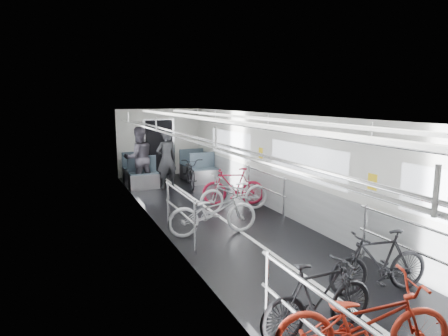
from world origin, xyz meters
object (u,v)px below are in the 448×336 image
(bike_left_far, at_px, (213,212))
(bike_left_mid, at_px, (318,299))
(bike_left_near, at_px, (363,321))
(bike_right_near, at_px, (379,262))
(bike_aisle, at_px, (190,172))
(person_standing, at_px, (167,159))
(person_seated, at_px, (139,158))
(bike_right_far, at_px, (233,186))
(bike_right_mid, at_px, (235,193))

(bike_left_far, bearing_deg, bike_left_mid, -176.71)
(bike_left_near, bearing_deg, bike_left_far, 18.58)
(bike_right_near, height_order, bike_aisle, bike_aisle)
(bike_left_far, height_order, bike_right_near, bike_left_far)
(bike_left_far, distance_m, person_standing, 4.59)
(bike_right_near, xyz_separation_m, person_standing, (-0.98, 7.82, 0.45))
(bike_aisle, bearing_deg, person_standing, -175.85)
(bike_left_mid, relative_size, person_seated, 0.81)
(bike_left_mid, bearing_deg, bike_left_near, -170.01)
(bike_right_near, height_order, bike_right_far, bike_right_far)
(bike_left_mid, relative_size, bike_right_mid, 0.85)
(bike_left_near, xyz_separation_m, bike_right_near, (1.31, 1.12, -0.02))
(bike_left_mid, xyz_separation_m, bike_right_near, (1.42, 0.52, 0.00))
(bike_right_near, xyz_separation_m, person_seated, (-1.76, 8.14, 0.49))
(bike_left_far, xyz_separation_m, person_standing, (0.27, 4.56, 0.43))
(bike_left_near, distance_m, bike_left_far, 4.39)
(person_seated, bearing_deg, bike_right_far, 117.45)
(bike_left_near, bearing_deg, person_standing, 17.28)
(bike_aisle, xyz_separation_m, person_seated, (-1.52, 0.41, 0.48))
(person_standing, xyz_separation_m, person_seated, (-0.79, 0.31, 0.05))
(bike_aisle, distance_m, person_seated, 1.65)
(person_standing, bearing_deg, bike_left_mid, 75.49)
(bike_right_near, bearing_deg, bike_aisle, -168.81)
(bike_left_far, distance_m, bike_aisle, 4.57)
(bike_left_mid, bearing_deg, bike_right_near, -70.32)
(bike_left_near, xyz_separation_m, bike_right_far, (1.42, 6.35, 0.01))
(bike_right_mid, bearing_deg, bike_left_far, -40.39)
(bike_left_far, relative_size, person_standing, 1.01)
(person_standing, distance_m, person_seated, 0.85)
(bike_left_far, bearing_deg, person_standing, 2.56)
(bike_left_near, xyz_separation_m, person_standing, (0.33, 8.95, 0.43))
(bike_left_far, height_order, person_seated, person_seated)
(bike_aisle, bearing_deg, bike_right_far, -70.05)
(person_seated, bearing_deg, bike_left_far, 90.77)
(bike_right_far, bearing_deg, bike_aisle, -152.51)
(person_seated, bearing_deg, person_standing, 152.91)
(bike_left_near, relative_size, bike_right_far, 1.12)
(bike_right_far, relative_size, person_standing, 0.90)
(bike_left_far, bearing_deg, bike_right_far, -28.71)
(bike_left_near, bearing_deg, bike_left_mid, 29.94)
(bike_left_mid, height_order, bike_right_mid, bike_right_mid)
(bike_aisle, relative_size, person_standing, 1.00)
(bike_left_mid, relative_size, bike_left_far, 0.83)
(bike_right_far, bearing_deg, bike_left_far, -15.19)
(person_seated, bearing_deg, bike_left_near, 87.52)
(bike_left_far, relative_size, person_seated, 0.96)
(bike_left_near, relative_size, bike_right_near, 1.18)
(bike_left_near, height_order, person_seated, person_seated)
(bike_right_mid, height_order, person_seated, person_seated)
(bike_left_far, relative_size, bike_right_mid, 1.01)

